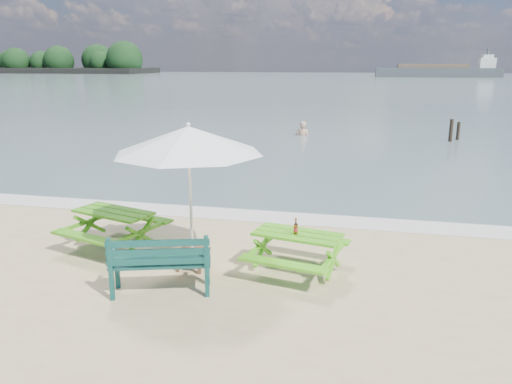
% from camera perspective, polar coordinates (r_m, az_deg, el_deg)
% --- Properties ---
extents(sea, '(300.00, 300.00, 0.00)m').
position_cam_1_polar(sea, '(91.16, 11.35, 12.22)').
color(sea, slate).
rests_on(sea, ground).
extents(foam_strip, '(22.00, 0.90, 0.01)m').
position_cam_1_polar(foam_strip, '(11.46, -0.21, -2.72)').
color(foam_strip, silver).
rests_on(foam_strip, ground).
extents(island_headland, '(90.00, 22.00, 7.60)m').
position_cam_1_polar(island_headland, '(184.32, -25.68, 13.21)').
color(island_headland, black).
rests_on(island_headland, ground).
extents(picnic_table_left, '(1.93, 2.04, 0.72)m').
position_cam_1_polar(picnic_table_left, '(9.85, -15.86, -4.17)').
color(picnic_table_left, '#439416').
rests_on(picnic_table_left, ground).
extents(picnic_table_right, '(1.73, 1.86, 0.68)m').
position_cam_1_polar(picnic_table_right, '(8.42, 4.71, -6.99)').
color(picnic_table_right, '#4EAD1A').
rests_on(picnic_table_right, ground).
extents(park_bench, '(1.58, 0.92, 0.93)m').
position_cam_1_polar(park_bench, '(7.85, -10.78, -9.23)').
color(park_bench, '#0E3A36').
rests_on(park_bench, ground).
extents(side_table, '(0.51, 0.51, 0.32)m').
position_cam_1_polar(side_table, '(8.66, -7.26, -7.59)').
color(side_table, brown).
rests_on(side_table, ground).
extents(patio_umbrella, '(2.55, 2.55, 2.44)m').
position_cam_1_polar(patio_umbrella, '(8.12, -7.72, 5.90)').
color(patio_umbrella, silver).
rests_on(patio_umbrella, ground).
extents(beer_bottle, '(0.07, 0.07, 0.27)m').
position_cam_1_polar(beer_bottle, '(8.23, 4.56, -4.21)').
color(beer_bottle, '#8D4914').
rests_on(beer_bottle, picnic_table_right).
extents(swimmer, '(0.72, 0.51, 1.86)m').
position_cam_1_polar(swimmer, '(24.36, 5.33, 5.90)').
color(swimmer, tan).
rests_on(swimmer, ground).
extents(mooring_pilings, '(0.56, 0.76, 1.20)m').
position_cam_1_polar(mooring_pilings, '(24.06, 21.66, 6.30)').
color(mooring_pilings, black).
rests_on(mooring_pilings, ground).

